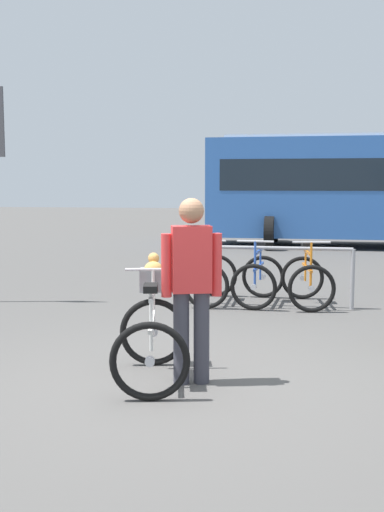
# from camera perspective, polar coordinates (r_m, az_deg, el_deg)

# --- Properties ---
(ground_plane) EXTENTS (80.00, 80.00, 0.00)m
(ground_plane) POSITION_cam_1_polar(r_m,az_deg,el_deg) (5.68, -0.62, -11.52)
(ground_plane) COLOR #514F4C
(bike_rack_rail) EXTENTS (2.51, 0.08, 0.88)m
(bike_rack_rail) POSITION_cam_1_polar(r_m,az_deg,el_deg) (9.12, 6.61, -0.59)
(bike_rack_rail) COLOR #99999E
(bike_rack_rail) RESTS_ON ground
(racked_bike_red) EXTENTS (0.67, 1.11, 0.97)m
(racked_bike_red) POSITION_cam_1_polar(r_m,az_deg,el_deg) (9.42, 1.77, -1.98)
(racked_bike_red) COLOR black
(racked_bike_red) RESTS_ON ground
(racked_bike_blue) EXTENTS (0.73, 1.15, 0.97)m
(racked_bike_blue) POSITION_cam_1_polar(r_m,az_deg,el_deg) (9.34, 6.02, -2.08)
(racked_bike_blue) COLOR black
(racked_bike_blue) RESTS_ON ground
(racked_bike_orange) EXTENTS (0.79, 1.17, 0.97)m
(racked_bike_orange) POSITION_cam_1_polar(r_m,az_deg,el_deg) (9.32, 10.32, -2.18)
(racked_bike_orange) COLOR black
(racked_bike_orange) RESTS_ON ground
(featured_bicycle) EXTENTS (0.86, 1.25, 1.09)m
(featured_bicycle) POSITION_cam_1_polar(r_m,az_deg,el_deg) (5.77, -3.60, -6.25)
(featured_bicycle) COLOR black
(featured_bicycle) RESTS_ON ground
(person_with_featured_bike) EXTENTS (0.51, 0.29, 1.64)m
(person_with_featured_bike) POSITION_cam_1_polar(r_m,az_deg,el_deg) (5.52, -0.05, -2.37)
(person_with_featured_bike) COLOR #383842
(person_with_featured_bike) RESTS_ON ground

